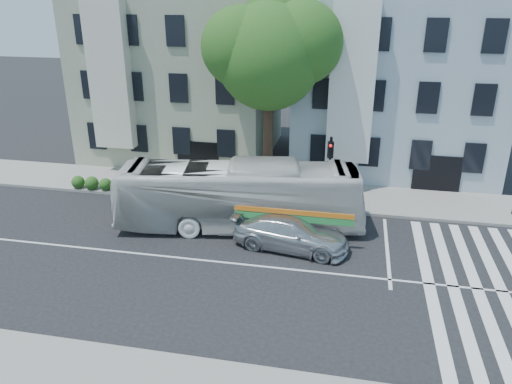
# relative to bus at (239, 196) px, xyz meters

# --- Properties ---
(ground) EXTENTS (120.00, 120.00, 0.00)m
(ground) POSITION_rel_bus_xyz_m (0.48, -3.48, -1.63)
(ground) COLOR black
(ground) RESTS_ON ground
(sidewalk_far) EXTENTS (80.00, 4.00, 0.15)m
(sidewalk_far) POSITION_rel_bus_xyz_m (0.48, 4.52, -1.56)
(sidewalk_far) COLOR gray
(sidewalk_far) RESTS_ON ground
(building_left) EXTENTS (12.00, 10.00, 11.00)m
(building_left) POSITION_rel_bus_xyz_m (-6.52, 11.52, 3.87)
(building_left) COLOR #989B82
(building_left) RESTS_ON ground
(building_right) EXTENTS (12.00, 10.00, 11.00)m
(building_right) POSITION_rel_bus_xyz_m (7.48, 11.52, 3.87)
(building_right) COLOR #A2B2C1
(building_right) RESTS_ON ground
(street_tree) EXTENTS (7.30, 5.90, 11.10)m
(street_tree) POSITION_rel_bus_xyz_m (0.54, 5.26, 6.20)
(street_tree) COLOR #2D2116
(street_tree) RESTS_ON ground
(bus) EXTENTS (4.62, 12.02, 3.27)m
(bus) POSITION_rel_bus_xyz_m (0.00, 0.00, 0.00)
(bus) COLOR silver
(bus) RESTS_ON ground
(sedan) EXTENTS (2.86, 5.43, 1.50)m
(sedan) POSITION_rel_bus_xyz_m (2.72, -1.59, -0.88)
(sedan) COLOR silver
(sedan) RESTS_ON ground
(hedge) EXTENTS (8.52, 2.30, 0.70)m
(hedge) POSITION_rel_bus_xyz_m (-5.94, 2.82, -1.13)
(hedge) COLOR #2F571C
(hedge) RESTS_ON sidewalk_far
(traffic_signal) EXTENTS (0.42, 0.52, 4.06)m
(traffic_signal) POSITION_rel_bus_xyz_m (4.07, 2.46, 0.99)
(traffic_signal) COLOR black
(traffic_signal) RESTS_ON ground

